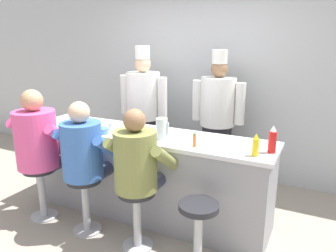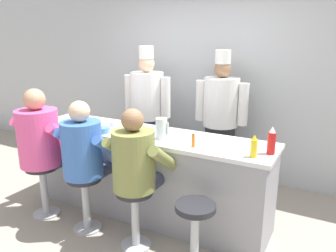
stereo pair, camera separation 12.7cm
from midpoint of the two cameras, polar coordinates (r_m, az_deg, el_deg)
ground_plane at (r=3.66m, az=-7.57°, el=-17.00°), size 20.00×20.00×0.00m
wall_back at (r=4.75m, az=4.23°, el=7.99°), size 10.00×0.06×2.70m
diner_counter at (r=3.68m, az=-4.99°, el=-8.32°), size 2.78×0.65×0.95m
ketchup_bottle_red at (r=3.00m, az=16.58°, el=-2.35°), size 0.07×0.07×0.25m
mustard_bottle_yellow at (r=2.89m, az=13.80°, el=-3.33°), size 0.06×0.06×0.20m
hot_sauce_bottle_orange at (r=3.05m, az=3.44°, el=-2.50°), size 0.03×0.03×0.13m
water_pitcher_clear at (r=3.27m, az=-2.20°, el=-0.49°), size 0.13×0.12×0.21m
breakfast_plate at (r=3.87m, az=-15.14°, el=0.04°), size 0.22×0.22×0.04m
cereal_bowl at (r=3.56m, az=-12.61°, el=-0.82°), size 0.16×0.16×0.06m
coffee_mug_white at (r=3.68m, az=-10.65°, el=0.01°), size 0.14×0.09×0.08m
diner_seated_pink at (r=3.76m, az=-22.40°, el=-2.62°), size 0.66×0.65×1.44m
diner_seated_blue at (r=3.35m, az=-15.40°, el=-4.71°), size 0.60×0.59×1.36m
diner_seated_olive at (r=3.00m, az=-6.53°, el=-6.74°), size 0.59×0.58×1.35m
empty_stool_round at (r=2.91m, az=4.00°, el=-16.76°), size 0.34×0.34×0.60m
cook_in_whites_near at (r=4.56m, az=-5.08°, el=3.32°), size 0.72×0.46×1.84m
cook_in_whites_far at (r=4.30m, az=7.78°, el=2.20°), size 0.70×0.45×1.79m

